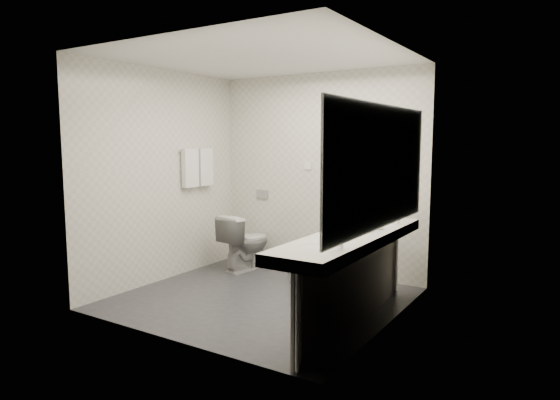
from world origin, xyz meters
The scene contains 31 objects.
floor centered at (0.00, 0.00, 0.00)m, with size 2.80×2.80×0.00m, color #2A2B30.
ceiling centered at (0.00, 0.00, 2.50)m, with size 2.80×2.80×0.00m, color silver.
wall_back centered at (0.00, 1.30, 1.25)m, with size 2.80×2.80×0.00m, color beige.
wall_front centered at (0.00, -1.30, 1.25)m, with size 2.80×2.80×0.00m, color beige.
wall_left centered at (-1.40, 0.00, 1.25)m, with size 2.60×2.60×0.00m, color beige.
wall_right centered at (1.40, 0.00, 1.25)m, with size 2.60×2.60×0.00m, color beige.
vanity_counter centered at (1.12, -0.20, 0.80)m, with size 0.55×2.20×0.10m, color silver.
vanity_panel centered at (1.15, -0.20, 0.38)m, with size 0.03×2.15×0.75m, color gray.
vanity_post_near centered at (1.18, -1.24, 0.38)m, with size 0.06×0.06×0.75m, color silver.
vanity_post_far centered at (1.18, 0.84, 0.38)m, with size 0.06×0.06×0.75m, color silver.
mirror centered at (1.39, -0.20, 1.45)m, with size 0.02×2.20×1.05m, color #B2BCC6.
basin_near centered at (1.12, -0.85, 0.83)m, with size 0.40×0.31×0.05m, color white.
basin_far centered at (1.12, 0.45, 0.83)m, with size 0.40×0.31×0.05m, color white.
faucet_near centered at (1.32, -0.85, 0.92)m, with size 0.04×0.04×0.15m, color silver.
faucet_far centered at (1.32, 0.45, 0.92)m, with size 0.04×0.04×0.15m, color silver.
soap_bottle_a centered at (1.17, -0.13, 0.90)m, with size 0.05×0.05×0.11m, color beige.
soap_bottle_b centered at (1.23, -0.04, 0.90)m, with size 0.08×0.08×0.10m, color beige.
glass_left centered at (1.21, 0.07, 0.90)m, with size 0.06×0.06×0.11m, color silver.
glass_right centered at (1.27, 0.12, 0.90)m, with size 0.06×0.06×0.11m, color silver.
toilet centered at (-0.84, 0.88, 0.36)m, with size 0.41×0.72×0.73m, color white.
flush_plate centered at (-0.85, 1.29, 0.95)m, with size 0.18×0.02×0.12m, color #B2B5BA.
pedal_bin centered at (0.01, 0.75, 0.15)m, with size 0.21×0.21×0.30m, color #B2B5BA.
bin_lid centered at (0.01, 0.75, 0.31)m, with size 0.21×0.21×0.01m, color #B2B5BA.
towel_rail centered at (-1.35, 0.55, 1.55)m, with size 0.02×0.02×0.62m, color silver.
towel_near centered at (-1.34, 0.41, 1.33)m, with size 0.07×0.24×0.48m, color white.
towel_far centered at (-1.34, 0.69, 1.33)m, with size 0.07×0.24×0.48m, color white.
dryer_cradle centered at (0.25, 1.27, 1.50)m, with size 0.10×0.04×0.14m, color gray.
dryer_barrel centered at (0.25, 1.20, 1.53)m, with size 0.08×0.08×0.14m, color gray.
dryer_cord centered at (0.25, 1.26, 1.25)m, with size 0.02×0.02×0.35m, color black.
switch_plate_a centered at (-0.15, 1.29, 1.35)m, with size 0.09×0.02×0.09m, color white.
switch_plate_b centered at (0.55, 1.29, 1.35)m, with size 0.09×0.02×0.09m, color white.
Camera 1 is at (2.85, -4.14, 1.67)m, focal length 31.23 mm.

